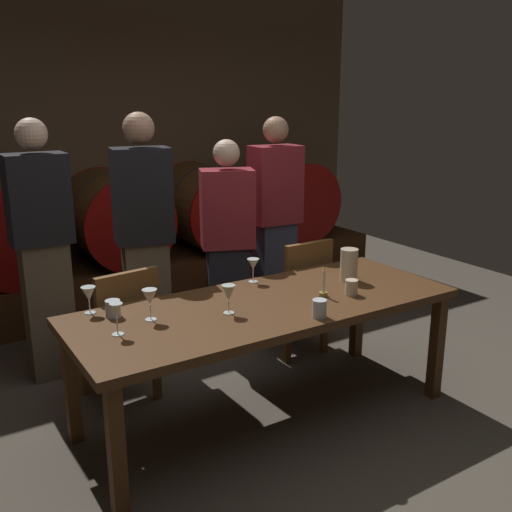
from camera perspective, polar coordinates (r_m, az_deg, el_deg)
The scene contains 24 objects.
ground_plane at distance 3.50m, azimuth 2.20°, elevation -16.81°, with size 7.58×7.58×0.00m, color #4C443A.
back_wall at distance 5.83m, azimuth -15.66°, elevation 10.97°, with size 5.83×0.24×2.93m, color brown.
barrel_shelf at distance 5.55m, azimuth -13.04°, elevation -2.39°, with size 5.25×0.90×0.40m, color #4C2D16.
wine_barrel_left at distance 5.18m, azimuth -23.46°, elevation 2.38°, with size 0.82×0.91×0.82m.
wine_barrel_center at distance 5.39m, azimuth -13.72°, elevation 3.71°, with size 0.82×0.91×0.82m.
wine_barrel_right at distance 5.75m, azimuth -4.76°, elevation 4.83°, with size 0.82×0.91×0.82m.
wine_barrel_far_right at distance 6.22m, azimuth 2.78°, elevation 5.69°, with size 0.82×0.91×0.82m.
dining_table at distance 3.34m, azimuth 1.06°, elevation -5.72°, with size 2.24×0.86×0.73m.
chair_left at distance 3.68m, azimuth -13.06°, elevation -7.03°, with size 0.45×0.45×0.88m.
chair_right at distance 4.26m, azimuth 4.27°, elevation -3.47°, with size 0.40×0.40×0.88m.
guest_far_left at distance 4.04m, azimuth -20.23°, elevation 0.54°, with size 0.38×0.24×1.74m.
guest_center_left at distance 4.04m, azimuth -10.92°, elevation 1.50°, with size 0.42×0.31×1.77m.
guest_center_right at distance 4.26m, azimuth -2.81°, elevation 0.95°, with size 0.44×0.37×1.58m.
guest_far_right at distance 4.58m, azimuth 1.87°, elevation 3.03°, with size 0.39×0.26×1.72m.
candle_center at distance 3.42m, azimuth 6.66°, elevation -3.19°, with size 0.05×0.05×0.18m.
pitcher at distance 3.72m, azimuth 9.13°, elevation -0.85°, with size 0.11×0.11×0.21m.
wine_glass_far_left at distance 3.25m, azimuth -16.15°, elevation -3.65°, with size 0.08×0.08×0.15m.
wine_glass_left at distance 2.92m, azimuth -13.59°, elevation -5.34°, with size 0.07×0.07×0.16m.
wine_glass_center at distance 3.08m, azimuth -10.42°, elevation -4.07°, with size 0.08×0.08×0.17m.
wine_glass_right at distance 3.12m, azimuth -2.72°, elevation -3.73°, with size 0.07×0.07×0.16m.
wine_glass_far_right at distance 3.64m, azimuth -0.29°, elevation -0.88°, with size 0.08×0.08×0.15m.
cup_left at distance 3.19m, azimuth -13.91°, elevation -5.04°, with size 0.08×0.08×0.09m, color silver.
cup_center at distance 3.11m, azimuth 6.26°, elevation -5.16°, with size 0.08×0.08×0.10m, color silver.
cup_right at distance 3.47m, azimuth 9.38°, elevation -3.06°, with size 0.08×0.08×0.09m, color beige.
Camera 1 is at (-1.69, -2.43, 1.88)m, focal length 40.62 mm.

